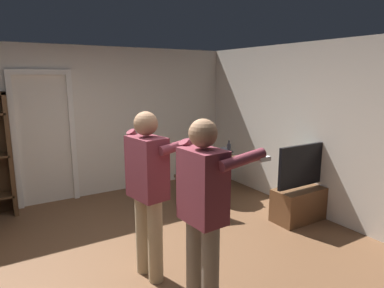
{
  "coord_description": "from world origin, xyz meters",
  "views": [
    {
      "loc": [
        -1.04,
        -3.06,
        2.04
      ],
      "look_at": [
        0.89,
        0.1,
        1.29
      ],
      "focal_mm": 31.63,
      "sensor_mm": 36.0,
      "label": 1
    }
  ],
  "objects": [
    {
      "name": "wooden_chair",
      "position": [
        1.52,
        1.17,
        0.54
      ],
      "size": [
        0.53,
        0.53,
        0.99
      ],
      "color": "#4C331E",
      "rests_on": "ground_plane"
    },
    {
      "name": "tv_flatscreen",
      "position": [
        2.7,
        0.03,
        0.33
      ],
      "size": [
        1.01,
        0.4,
        1.11
      ],
      "color": "brown",
      "rests_on": "ground_plane"
    },
    {
      "name": "bottle_on_table",
      "position": [
        2.35,
        1.3,
        0.82
      ],
      "size": [
        0.06,
        0.06,
        0.28
      ],
      "color": "#2B2930",
      "rests_on": "side_table"
    },
    {
      "name": "doorway_frame",
      "position": [
        -0.3,
        2.61,
        1.22
      ],
      "size": [
        0.93,
        0.08,
        2.13
      ],
      "color": "white",
      "rests_on": "ground_plane"
    },
    {
      "name": "wall_back",
      "position": [
        0.0,
        2.69,
        1.26
      ],
      "size": [
        6.25,
        0.12,
        2.52
      ],
      "primitive_type": "cube",
      "color": "silver",
      "rests_on": "ground_plane"
    },
    {
      "name": "side_table",
      "position": [
        2.21,
        1.38,
        0.47
      ],
      "size": [
        0.63,
        0.63,
        0.7
      ],
      "color": "#4C331E",
      "rests_on": "ground_plane"
    },
    {
      "name": "wall_right",
      "position": [
        3.06,
        0.0,
        1.26
      ],
      "size": [
        0.12,
        5.5,
        2.52
      ],
      "primitive_type": "cube",
      "color": "silver",
      "rests_on": "ground_plane"
    },
    {
      "name": "person_blue_shirt",
      "position": [
        0.41,
        -0.87,
        0.98
      ],
      "size": [
        0.67,
        0.55,
        1.71
      ],
      "color": "gray",
      "rests_on": "ground_plane"
    },
    {
      "name": "laptop",
      "position": [
        2.19,
        1.34,
        0.75
      ],
      "size": [
        0.42,
        0.42,
        0.16
      ],
      "color": "black",
      "rests_on": "side_table"
    },
    {
      "name": "person_striped_shirt",
      "position": [
        0.25,
        -0.12,
        0.99
      ],
      "size": [
        0.77,
        0.58,
        1.71
      ],
      "color": "tan",
      "rests_on": "ground_plane"
    },
    {
      "name": "ground_plane",
      "position": [
        0.0,
        0.0,
        0.0
      ],
      "size": [
        6.61,
        6.61,
        0.0
      ],
      "primitive_type": "plane",
      "color": "brown"
    }
  ]
}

